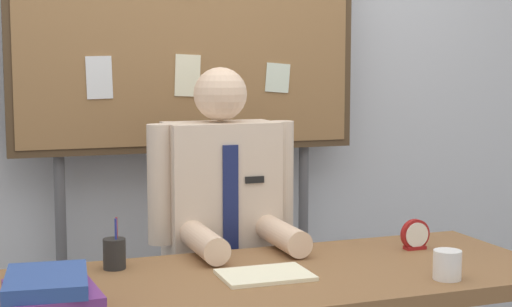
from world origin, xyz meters
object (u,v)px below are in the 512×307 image
at_px(pen_holder, 114,253).
at_px(coffee_mug, 447,265).
at_px(bulletin_board, 189,32).
at_px(desk, 274,304).
at_px(person, 222,267).
at_px(book_stack, 49,294).
at_px(desk_clock, 415,236).
at_px(open_notebook, 265,275).

bearing_deg(pen_holder, coffee_mug, -26.75).
distance_m(bulletin_board, pen_holder, 1.11).
bearing_deg(desk, pen_holder, 152.83).
bearing_deg(person, desk, -90.00).
distance_m(desk, pen_holder, 0.52).
height_order(book_stack, desk_clock, book_stack).
xyz_separation_m(book_stack, pen_holder, (0.23, 0.40, -0.01)).
bearing_deg(book_stack, desk_clock, 13.73).
height_order(open_notebook, desk_clock, desk_clock).
relative_size(desk, open_notebook, 6.49).
distance_m(bulletin_board, book_stack, 1.49).
distance_m(book_stack, pen_holder, 0.46).
bearing_deg(pen_holder, person, 33.83).
xyz_separation_m(person, book_stack, (-0.67, -0.70, 0.17)).
bearing_deg(person, book_stack, -134.02).
height_order(desk, pen_holder, pen_holder).
bearing_deg(pen_holder, bulletin_board, 58.76).
bearing_deg(book_stack, pen_holder, 59.98).
relative_size(desk, pen_holder, 10.85).
relative_size(desk, person, 1.27).
distance_m(open_notebook, coffee_mug, 0.54).
height_order(desk_clock, pen_holder, pen_holder).
relative_size(desk_clock, coffee_mug, 1.20).
relative_size(book_stack, desk_clock, 2.76).
bearing_deg(book_stack, desk, 14.49).
relative_size(open_notebook, desk_clock, 2.56).
xyz_separation_m(person, bulletin_board, (-0.00, 0.43, 0.87)).
relative_size(desk, book_stack, 6.04).
height_order(bulletin_board, pen_holder, bulletin_board).
bearing_deg(desk, bulletin_board, 90.01).
distance_m(desk, desk_clock, 0.60).
distance_m(person, pen_holder, 0.56).
bearing_deg(desk, person, 90.00).
height_order(desk_clock, coffee_mug, desk_clock).
bearing_deg(desk, desk_clock, 12.82).
bearing_deg(desk, book_stack, -165.51).
bearing_deg(open_notebook, coffee_mug, -22.68).
xyz_separation_m(coffee_mug, pen_holder, (-0.90, 0.45, 0.01)).
bearing_deg(coffee_mug, open_notebook, 157.32).
distance_m(desk, book_stack, 0.71).
distance_m(desk, coffee_mug, 0.53).
height_order(bulletin_board, desk_clock, bulletin_board).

